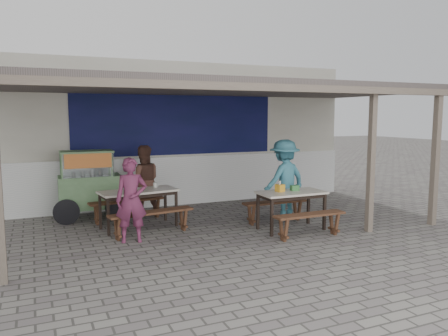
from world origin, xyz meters
name	(u,v)px	position (x,y,z in m)	size (l,w,h in m)	color
ground	(237,233)	(0.00, 0.00, 0.00)	(60.00, 60.00, 0.00)	slate
back_wall	(178,134)	(0.00, 3.58, 1.72)	(9.00, 1.28, 3.50)	beige
warung_roof	(219,90)	(0.02, 0.90, 2.71)	(9.00, 4.21, 2.81)	#524947
table_left	(138,194)	(-1.60, 1.16, 0.67)	(1.57, 0.85, 0.75)	beige
bench_left_street	(152,217)	(-1.51, 0.51, 0.34)	(1.62, 0.50, 0.45)	brown
bench_left_wall	(128,205)	(-1.69, 1.80, 0.34)	(1.62, 0.50, 0.45)	brown
table_right	(291,196)	(1.06, -0.19, 0.67)	(1.29, 0.67, 0.75)	beige
bench_right_street	(310,220)	(1.06, -0.81, 0.33)	(1.38, 0.29, 0.45)	brown
bench_right_wall	(275,207)	(1.07, 0.44, 0.33)	(1.38, 0.29, 0.45)	brown
vendor_cart	(89,182)	(-2.39, 2.29, 0.80)	(1.86, 0.72, 1.47)	#6C9664
patron_street_side	(131,200)	(-1.93, 0.24, 0.74)	(0.54, 0.36, 1.48)	#6D2A4A
patron_wall_side	(143,181)	(-1.27, 2.12, 0.78)	(0.76, 0.59, 1.56)	brown
patron_right_table	(284,179)	(1.44, 0.70, 0.85)	(1.10, 0.63, 1.70)	teal
tissue_box	(280,188)	(0.85, -0.11, 0.82)	(0.14, 0.14, 0.14)	gold
donation_box	(295,188)	(1.18, -0.12, 0.80)	(0.16, 0.10, 0.10)	#367A3B
condiment_jar	(155,185)	(-1.21, 1.37, 0.80)	(0.08, 0.08, 0.09)	beige
condiment_bowl	(133,189)	(-1.68, 1.23, 0.77)	(0.20, 0.20, 0.05)	white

